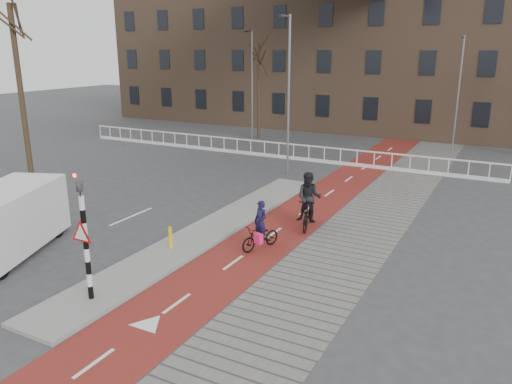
% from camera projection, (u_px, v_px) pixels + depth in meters
% --- Properties ---
extents(ground, '(120.00, 120.00, 0.00)m').
position_uv_depth(ground, '(156.00, 278.00, 14.97)').
color(ground, '#38383A').
rests_on(ground, ground).
extents(bike_lane, '(2.50, 60.00, 0.01)m').
position_uv_depth(bike_lane, '(322.00, 199.00, 22.78)').
color(bike_lane, maroon).
rests_on(bike_lane, ground).
extents(sidewalk, '(3.00, 60.00, 0.01)m').
position_uv_depth(sidewalk, '(383.00, 207.00, 21.52)').
color(sidewalk, slate).
rests_on(sidewalk, ground).
extents(curb_island, '(1.80, 16.00, 0.12)m').
position_uv_depth(curb_island, '(209.00, 230.00, 18.66)').
color(curb_island, gray).
rests_on(curb_island, ground).
extents(traffic_signal, '(0.80, 0.80, 3.68)m').
position_uv_depth(traffic_signal, '(84.00, 234.00, 12.97)').
color(traffic_signal, black).
rests_on(traffic_signal, curb_island).
extents(bollard, '(0.12, 0.12, 0.76)m').
position_uv_depth(bollard, '(170.00, 238.00, 16.75)').
color(bollard, yellow).
rests_on(bollard, curb_island).
extents(cyclist_near, '(1.08, 1.70, 1.71)m').
position_uv_depth(cyclist_near, '(261.00, 233.00, 16.93)').
color(cyclist_near, black).
rests_on(cyclist_near, bike_lane).
extents(cyclist_far, '(1.07, 2.13, 2.18)m').
position_uv_depth(cyclist_far, '(309.00, 205.00, 18.84)').
color(cyclist_far, black).
rests_on(cyclist_far, bike_lane).
extents(van, '(3.74, 5.44, 2.17)m').
position_uv_depth(van, '(3.00, 222.00, 16.33)').
color(van, silver).
rests_on(van, ground).
extents(railing, '(28.00, 0.10, 0.99)m').
position_uv_depth(railing, '(265.00, 152.00, 31.56)').
color(railing, silver).
rests_on(railing, ground).
extents(townhouse_row, '(46.00, 10.00, 15.90)m').
position_uv_depth(townhouse_row, '(368.00, 33.00, 41.30)').
color(townhouse_row, '#7F6047').
rests_on(townhouse_row, ground).
extents(tree_left, '(0.27, 0.27, 8.68)m').
position_uv_depth(tree_left, '(21.00, 96.00, 24.70)').
color(tree_left, '#2F2115').
rests_on(tree_left, ground).
extents(tree_mid, '(0.23, 0.23, 6.95)m').
position_uv_depth(tree_mid, '(259.00, 92.00, 37.07)').
color(tree_mid, '#2F2115').
rests_on(tree_mid, ground).
extents(streetlight_near, '(0.12, 0.12, 8.24)m').
position_uv_depth(streetlight_near, '(289.00, 98.00, 25.94)').
color(streetlight_near, slate).
rests_on(streetlight_near, ground).
extents(streetlight_left, '(0.12, 0.12, 7.88)m').
position_uv_depth(streetlight_left, '(252.00, 85.00, 36.97)').
color(streetlight_left, slate).
rests_on(streetlight_left, ground).
extents(streetlight_right, '(0.12, 0.12, 7.40)m').
position_uv_depth(streetlight_right, '(458.00, 95.00, 32.40)').
color(streetlight_right, slate).
rests_on(streetlight_right, ground).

